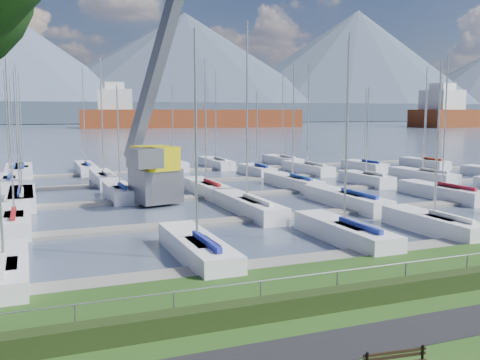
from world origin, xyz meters
TOP-DOWN VIEW (x-y plane):
  - path at (0.00, -3.00)m, footprint 160.00×2.00m
  - water at (0.00, 260.00)m, footprint 800.00×540.00m
  - hedge at (0.00, -0.40)m, footprint 80.00×0.70m
  - fence at (0.00, 0.00)m, footprint 80.00×0.04m
  - foothill at (0.00, 330.00)m, footprint 900.00×80.00m
  - mountains at (7.35, 404.62)m, footprint 1190.00×360.00m
  - docks at (0.00, 26.00)m, footprint 90.00×41.60m
  - crane at (-1.61, 25.72)m, footprint 6.88×13.15m
  - cargo_ship_mid at (52.69, 213.09)m, footprint 97.19×31.40m
  - cargo_ship_east at (181.57, 175.24)m, footprint 76.86×26.18m
  - sailboat_fleet at (-3.59, 29.03)m, footprint 75.16×50.16m

SIDE VIEW (x-z plane):
  - water at x=0.00m, z-range -0.50..-0.30m
  - docks at x=0.00m, z-range -0.34..-0.09m
  - path at x=0.00m, z-range -0.01..0.03m
  - hedge at x=0.00m, z-range 0.00..0.70m
  - fence at x=0.00m, z-range 1.18..1.22m
  - cargo_ship_mid at x=52.69m, z-range -7.17..14.33m
  - cargo_ship_east at x=181.57m, z-range -6.93..14.57m
  - crane at x=-1.61m, z-range -5.85..16.50m
  - sailboat_fleet at x=-3.59m, z-range -1.32..12.17m
  - foothill at x=0.00m, z-range 0.00..12.00m
  - mountains at x=7.35m, z-range -10.82..104.18m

